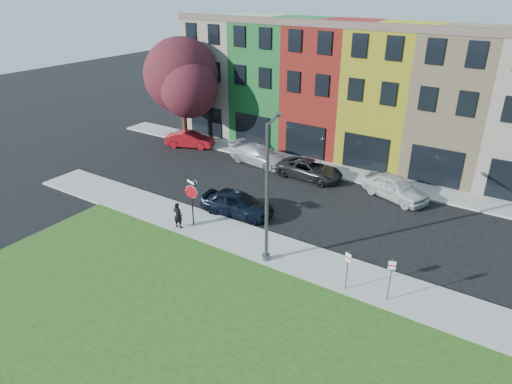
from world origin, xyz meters
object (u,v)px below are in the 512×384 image
Objects in this scene: sedan_near at (237,203)px; street_lamp at (268,193)px; stop_sign at (191,193)px; man at (178,215)px.

street_lamp reaches higher than sedan_near.
stop_sign reaches higher than man.
street_lamp is (5.37, -0.49, 1.53)m from stop_sign.
man is 0.33× the size of sedan_near.
stop_sign is at bearing 148.14° from sedan_near.
street_lamp is (5.90, 0.19, 2.83)m from man.
man is at bearing -112.99° from stop_sign.
stop_sign is at bearing -137.56° from man.
street_lamp is (4.13, -3.13, 2.96)m from sedan_near.
street_lamp is at bearing 172.38° from man.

